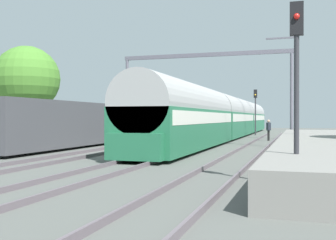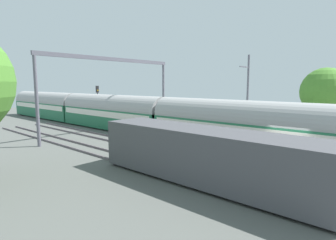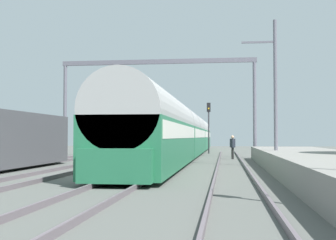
# 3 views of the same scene
# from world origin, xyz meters

# --- Properties ---
(ground) EXTENTS (120.00, 120.00, 0.00)m
(ground) POSITION_xyz_m (0.00, 0.00, 0.00)
(ground) COLOR #555854
(track_far_west) EXTENTS (1.52, 60.00, 0.16)m
(track_far_west) POSITION_xyz_m (-5.70, 0.00, 0.08)
(track_far_west) COLOR #63585F
(track_far_west) RESTS_ON ground
(track_west) EXTENTS (1.52, 60.00, 0.16)m
(track_west) POSITION_xyz_m (-1.90, 0.00, 0.08)
(track_west) COLOR #63585F
(track_west) RESTS_ON ground
(track_east) EXTENTS (1.52, 60.00, 0.16)m
(track_east) POSITION_xyz_m (1.90, 0.00, 0.08)
(track_east) COLOR #63585F
(track_east) RESTS_ON ground
(track_far_east) EXTENTS (1.52, 60.00, 0.16)m
(track_far_east) POSITION_xyz_m (5.70, 0.00, 0.08)
(track_far_east) COLOR #63585F
(track_far_east) RESTS_ON ground
(platform) EXTENTS (4.40, 28.00, 0.90)m
(platform) POSITION_xyz_m (9.52, 2.00, 0.45)
(platform) COLOR gray
(platform) RESTS_ON ground
(passenger_train) EXTENTS (2.93, 49.20, 3.82)m
(passenger_train) POSITION_xyz_m (1.90, 20.15, 1.97)
(passenger_train) COLOR #236B47
(passenger_train) RESTS_ON ground
(freight_car) EXTENTS (2.80, 13.00, 2.70)m
(freight_car) POSITION_xyz_m (-5.70, 2.06, 1.47)
(freight_car) COLOR #47474C
(freight_car) RESTS_ON ground
(person_crossing) EXTENTS (0.40, 0.47, 1.73)m
(person_crossing) POSITION_xyz_m (5.93, 14.84, 1.03)
(person_crossing) COLOR black
(person_crossing) RESTS_ON ground
(railway_signal_far) EXTENTS (0.36, 0.30, 4.95)m
(railway_signal_far) POSITION_xyz_m (3.82, 25.66, 3.17)
(railway_signal_far) COLOR #2D2D33
(railway_signal_far) RESTS_ON ground
(catenary_gantry) EXTENTS (15.80, 0.28, 7.86)m
(catenary_gantry) POSITION_xyz_m (0.00, 17.35, 5.86)
(catenary_gantry) COLOR slate
(catenary_gantry) RESTS_ON ground
(catenary_pole_east_mid) EXTENTS (1.90, 0.20, 8.00)m
(catenary_pole_east_mid) POSITION_xyz_m (8.05, 6.47, 4.15)
(catenary_pole_east_mid) COLOR slate
(catenary_pole_east_mid) RESTS_ON ground
(tree_east_background) EXTENTS (4.80, 4.80, 6.83)m
(tree_east_background) POSITION_xyz_m (13.79, 0.88, 4.42)
(tree_east_background) COLOR #4C3826
(tree_east_background) RESTS_ON ground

